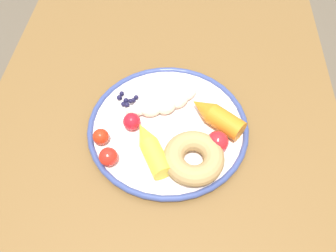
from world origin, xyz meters
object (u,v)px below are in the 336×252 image
at_px(tomato_mid, 101,137).
at_px(tomato_extra, 217,142).
at_px(banana, 165,105).
at_px(donut, 194,158).
at_px(plate, 168,127).
at_px(tomato_near, 132,122).
at_px(blueberry_pile, 127,100).
at_px(tomato_far, 108,157).
at_px(carrot_orange, 216,116).
at_px(dining_table, 162,147).
at_px(carrot_yellow, 151,148).

height_order(tomato_mid, tomato_extra, tomato_extra).
relative_size(banana, donut, 1.34).
xyz_separation_m(plate, tomato_near, (0.01, -0.07, 0.02)).
bearing_deg(donut, blueberry_pile, -133.28).
relative_size(plate, tomato_far, 9.17).
distance_m(banana, tomato_mid, 0.15).
relative_size(donut, tomato_far, 3.20).
bearing_deg(carrot_orange, dining_table, -89.66).
bearing_deg(carrot_orange, tomato_mid, -74.30).
xyz_separation_m(plate, donut, (0.08, 0.05, 0.02)).
relative_size(dining_table, tomato_far, 32.05).
bearing_deg(tomato_near, blueberry_pile, -161.93).
bearing_deg(donut, tomato_near, -120.89).
bearing_deg(blueberry_pile, tomato_near, 18.07).
bearing_deg(carrot_orange, donut, -22.93).
bearing_deg(tomato_mid, donut, 78.82).
bearing_deg(donut, tomato_extra, 130.30).
distance_m(carrot_yellow, tomato_near, 0.08).
bearing_deg(tomato_mid, tomato_near, 125.50).
height_order(banana, tomato_mid, tomato_mid).
bearing_deg(tomato_far, blueberry_pile, 175.25).
bearing_deg(plate, banana, -167.40).
bearing_deg(carrot_yellow, tomato_mid, -101.21).
xyz_separation_m(plate, tomato_far, (0.09, -0.11, 0.02)).
relative_size(dining_table, banana, 7.48).
height_order(tomato_far, tomato_extra, tomato_extra).
bearing_deg(carrot_orange, carrot_yellow, -56.13).
bearing_deg(donut, banana, -153.14).
bearing_deg(tomato_mid, dining_table, 119.11).
bearing_deg(donut, tomato_mid, -101.18).
xyz_separation_m(banana, donut, (0.13, 0.06, 0.01)).
xyz_separation_m(dining_table, carrot_orange, (-0.00, 0.11, 0.13)).
distance_m(blueberry_pile, tomato_far, 0.15).
relative_size(plate, carrot_orange, 2.71).
bearing_deg(carrot_yellow, tomato_extra, 99.59).
distance_m(banana, tomato_far, 0.17).
relative_size(donut, blueberry_pile, 2.39).
xyz_separation_m(plate, tomato_mid, (0.05, -0.13, 0.02)).
height_order(carrot_orange, donut, carrot_orange).
distance_m(tomato_mid, tomato_extra, 0.23).
bearing_deg(carrot_orange, blueberry_pile, -101.80).
relative_size(carrot_yellow, tomato_far, 3.47).
distance_m(plate, tomato_mid, 0.14).
height_order(tomato_mid, tomato_far, tomato_far).
bearing_deg(tomato_extra, carrot_orange, -178.06).
bearing_deg(carrot_orange, tomato_extra, 1.94).
relative_size(carrot_orange, tomato_near, 3.41).
height_order(banana, carrot_yellow, carrot_yellow).
distance_m(plate, carrot_orange, 0.10).
relative_size(tomato_near, tomato_far, 0.99).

